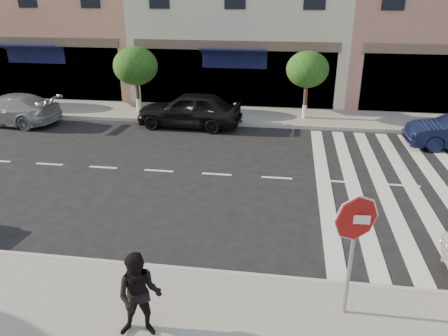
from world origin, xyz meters
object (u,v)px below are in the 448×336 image
(walker, at_px, (139,296))
(car_far_mid, at_px, (189,110))
(stop_sign, at_px, (355,230))
(car_far_left, at_px, (9,109))

(walker, bearing_deg, car_far_mid, 90.70)
(walker, distance_m, car_far_mid, 12.73)
(car_far_mid, bearing_deg, stop_sign, 28.62)
(stop_sign, bearing_deg, car_far_mid, 113.25)
(stop_sign, height_order, car_far_left, stop_sign)
(walker, height_order, car_far_mid, walker)
(car_far_left, bearing_deg, car_far_mid, 100.38)
(walker, distance_m, car_far_left, 15.57)
(car_far_mid, bearing_deg, car_far_left, -81.85)
(stop_sign, relative_size, walker, 1.51)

